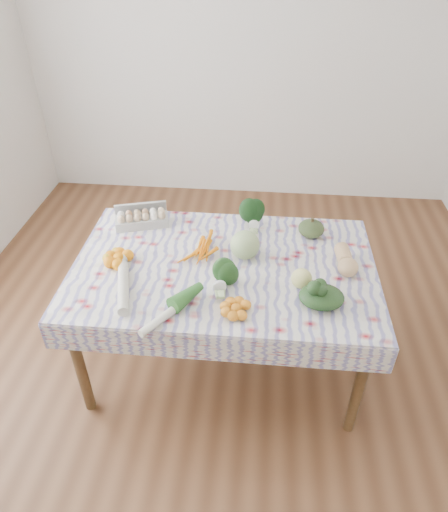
{
  "coord_description": "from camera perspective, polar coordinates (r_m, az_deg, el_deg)",
  "views": [
    {
      "loc": [
        0.19,
        -1.97,
        2.3
      ],
      "look_at": [
        0.0,
        0.0,
        0.82
      ],
      "focal_mm": 32.0,
      "sensor_mm": 36.0,
      "label": 1
    }
  ],
  "objects": [
    {
      "name": "kabocha_squash",
      "position": [
        2.76,
        10.85,
        3.4
      ],
      "size": [
        0.2,
        0.2,
        0.1
      ],
      "primitive_type": "ellipsoid",
      "rotation": [
        0.0,
        0.0,
        0.39
      ],
      "color": "#384B25",
      "rests_on": "tablecloth"
    },
    {
      "name": "mandarin_cluster",
      "position": [
        2.2,
        1.52,
        -6.5
      ],
      "size": [
        0.21,
        0.21,
        0.06
      ],
      "primitive_type": "cube",
      "rotation": [
        0.0,
        0.0,
        -0.19
      ],
      "color": "orange",
      "rests_on": "tablecloth"
    },
    {
      "name": "wall_back",
      "position": [
        4.32,
        3.09,
        24.68
      ],
      "size": [
        4.0,
        0.04,
        2.8
      ],
      "primitive_type": "cube",
      "color": "white",
      "rests_on": "ground"
    },
    {
      "name": "daikon",
      "position": [
        2.37,
        -12.47,
        -3.81
      ],
      "size": [
        0.16,
        0.39,
        0.06
      ],
      "primitive_type": "cylinder",
      "rotation": [
        1.57,
        0.0,
        0.27
      ],
      "color": "beige",
      "rests_on": "tablecloth"
    },
    {
      "name": "dining_table",
      "position": [
        2.56,
        -0.0,
        -2.54
      ],
      "size": [
        1.6,
        1.0,
        0.75
      ],
      "color": "brown",
      "rests_on": "ground"
    },
    {
      "name": "kale_bunch",
      "position": [
        2.79,
        3.84,
        5.02
      ],
      "size": [
        0.17,
        0.15,
        0.15
      ],
      "primitive_type": "ellipsoid",
      "rotation": [
        0.0,
        0.0,
        -0.0
      ],
      "color": "#133413",
      "rests_on": "tablecloth"
    },
    {
      "name": "broccoli",
      "position": [
        2.33,
        -0.59,
        -2.6
      ],
      "size": [
        0.19,
        0.19,
        0.12
      ],
      "primitive_type": "ellipsoid",
      "rotation": [
        0.0,
        0.0,
        0.15
      ],
      "color": "#204A1C",
      "rests_on": "tablecloth"
    },
    {
      "name": "orange_cluster",
      "position": [
        2.56,
        -13.02,
        -0.3
      ],
      "size": [
        0.27,
        0.27,
        0.07
      ],
      "primitive_type": "cube",
      "rotation": [
        0.0,
        0.0,
        -0.32
      ],
      "color": "orange",
      "rests_on": "tablecloth"
    },
    {
      "name": "grapefruit",
      "position": [
        2.36,
        9.67,
        -2.78
      ],
      "size": [
        0.14,
        0.14,
        0.11
      ],
      "primitive_type": "sphere",
      "rotation": [
        0.0,
        0.0,
        -0.35
      ],
      "color": "#E1E07B",
      "rests_on": "tablecloth"
    },
    {
      "name": "ground",
      "position": [
        3.03,
        -0.0,
        -12.51
      ],
      "size": [
        4.5,
        4.5,
        0.0
      ],
      "primitive_type": "plane",
      "color": "brown",
      "rests_on": "ground"
    },
    {
      "name": "leek",
      "position": [
        2.21,
        -6.58,
        -6.81
      ],
      "size": [
        0.26,
        0.35,
        0.04
      ],
      "primitive_type": "cylinder",
      "rotation": [
        1.57,
        0.0,
        -0.61
      ],
      "color": "white",
      "rests_on": "tablecloth"
    },
    {
      "name": "spinach_bag",
      "position": [
        2.28,
        12.08,
        -5.01
      ],
      "size": [
        0.25,
        0.22,
        0.1
      ],
      "primitive_type": "ellipsoid",
      "rotation": [
        0.0,
        0.0,
        -0.2
      ],
      "color": "#193316",
      "rests_on": "tablecloth"
    },
    {
      "name": "egg_carton",
      "position": [
        2.85,
        -10.22,
        4.49
      ],
      "size": [
        0.34,
        0.21,
        0.09
      ],
      "primitive_type": "cube",
      "rotation": [
        0.0,
        0.0,
        0.29
      ],
      "color": "#B2B2AD",
      "rests_on": "tablecloth"
    },
    {
      "name": "carrot_bunch",
      "position": [
        2.59,
        -2.93,
        0.8
      ],
      "size": [
        0.27,
        0.26,
        0.04
      ],
      "primitive_type": "cube",
      "rotation": [
        0.0,
        0.0,
        -0.34
      ],
      "color": "orange",
      "rests_on": "tablecloth"
    },
    {
      "name": "butternut_squash",
      "position": [
        2.54,
        14.99,
        -0.38
      ],
      "size": [
        0.13,
        0.24,
        0.11
      ],
      "primitive_type": "ellipsoid",
      "rotation": [
        0.0,
        0.0,
        0.07
      ],
      "color": "tan",
      "rests_on": "tablecloth"
    },
    {
      "name": "cabbage",
      "position": [
        2.52,
        2.63,
        1.39
      ],
      "size": [
        0.21,
        0.21,
        0.16
      ],
      "primitive_type": "sphere",
      "rotation": [
        0.0,
        0.0,
        -0.35
      ],
      "color": "#9FBE78",
      "rests_on": "tablecloth"
    },
    {
      "name": "tablecloth",
      "position": [
        2.51,
        -0.0,
        -1.17
      ],
      "size": [
        1.66,
        1.06,
        0.01
      ],
      "primitive_type": "cube",
      "color": "silver",
      "rests_on": "dining_table"
    }
  ]
}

